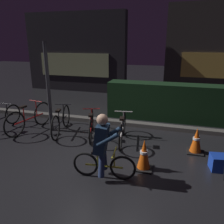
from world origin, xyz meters
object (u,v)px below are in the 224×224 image
at_px(street_post, 48,88).
at_px(parked_bike_center_left, 61,121).
at_px(blue_crate, 222,163).
at_px(parked_bike_center_right, 91,125).
at_px(parked_bike_leftmost, 1,118).
at_px(traffic_cone_near, 144,155).
at_px(parked_bike_right_mid, 122,129).
at_px(cyclist, 103,146).
at_px(traffic_cone_far, 196,141).
at_px(parked_bike_left_mid, 30,118).

distance_m(street_post, parked_bike_center_left, 0.95).
bearing_deg(blue_crate, parked_bike_center_right, 165.42).
bearing_deg(parked_bike_leftmost, traffic_cone_near, -97.87).
bearing_deg(parked_bike_right_mid, cyclist, 172.42).
height_order(traffic_cone_near, blue_crate, traffic_cone_near).
height_order(parked_bike_right_mid, traffic_cone_far, parked_bike_right_mid).
xyz_separation_m(parked_bike_leftmost, parked_bike_center_right, (2.70, 0.21, 0.00)).
xyz_separation_m(parked_bike_right_mid, blue_crate, (2.20, -0.71, -0.18)).
xyz_separation_m(street_post, parked_bike_leftmost, (-1.45, -0.31, -0.90)).
bearing_deg(parked_bike_leftmost, cyclist, -107.29).
height_order(parked_bike_leftmost, traffic_cone_near, parked_bike_leftmost).
bearing_deg(street_post, parked_bike_left_mid, -161.89).
height_order(parked_bike_right_mid, blue_crate, parked_bike_right_mid).
xyz_separation_m(parked_bike_leftmost, parked_bike_center_left, (1.81, 0.22, 0.02)).
relative_size(parked_bike_left_mid, traffic_cone_far, 2.90).
bearing_deg(cyclist, blue_crate, 16.71).
height_order(parked_bike_center_left, traffic_cone_near, parked_bike_center_left).
relative_size(traffic_cone_far, cyclist, 0.48).
bearing_deg(traffic_cone_far, parked_bike_center_right, 176.19).
distance_m(parked_bike_left_mid, parked_bike_right_mid, 2.69).
relative_size(parked_bike_left_mid, parked_bike_center_right, 1.18).
relative_size(parked_bike_leftmost, blue_crate, 3.43).
bearing_deg(parked_bike_right_mid, blue_crate, -116.57).
bearing_deg(parked_bike_center_right, parked_bike_center_left, 70.91).
bearing_deg(parked_bike_left_mid, blue_crate, -88.99).
height_order(parked_bike_left_mid, blue_crate, parked_bike_left_mid).
bearing_deg(blue_crate, traffic_cone_near, -164.96).
xyz_separation_m(parked_bike_left_mid, blue_crate, (4.90, -0.71, -0.22)).
xyz_separation_m(parked_bike_left_mid, cyclist, (2.72, -1.61, 0.26)).
distance_m(parked_bike_left_mid, traffic_cone_far, 4.44).
bearing_deg(parked_bike_center_right, traffic_cone_far, -112.25).
relative_size(parked_bike_center_left, traffic_cone_far, 2.70).
xyz_separation_m(street_post, parked_bike_left_mid, (-0.57, -0.19, -0.85)).
relative_size(parked_bike_left_mid, parked_bike_right_mid, 1.10).
height_order(traffic_cone_far, blue_crate, traffic_cone_far).
relative_size(parked_bike_right_mid, traffic_cone_near, 2.49).
height_order(parked_bike_center_right, traffic_cone_near, parked_bike_center_right).
relative_size(street_post, cyclist, 1.95).
relative_size(parked_bike_left_mid, blue_crate, 3.95).
xyz_separation_m(parked_bike_center_right, traffic_cone_near, (1.58, -1.20, -0.02)).
bearing_deg(parked_bike_center_right, parked_bike_right_mid, -114.20).
height_order(parked_bike_left_mid, traffic_cone_far, parked_bike_left_mid).
relative_size(parked_bike_leftmost, traffic_cone_far, 2.52).
height_order(parked_bike_center_left, parked_bike_right_mid, parked_bike_center_left).
distance_m(parked_bike_leftmost, parked_bike_right_mid, 3.57).
xyz_separation_m(parked_bike_left_mid, parked_bike_right_mid, (2.69, -0.00, -0.03)).
bearing_deg(traffic_cone_far, blue_crate, -53.54).
bearing_deg(blue_crate, traffic_cone_far, 126.46).
distance_m(blue_crate, cyclist, 2.40).
relative_size(parked_bike_center_right, traffic_cone_near, 2.32).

